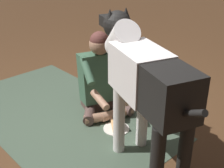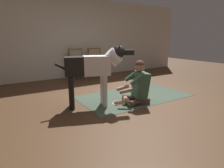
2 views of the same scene
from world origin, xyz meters
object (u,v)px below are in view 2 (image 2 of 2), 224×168
(large_dog, at_px, (94,67))
(dining_chair_left_of_pair, at_px, (77,63))
(person_sitting_on_floor, at_px, (138,86))
(hot_dog_on_plate, at_px, (119,103))
(dining_chair_right_of_pair, at_px, (95,61))

(large_dog, bearing_deg, dining_chair_left_of_pair, 75.03)
(person_sitting_on_floor, distance_m, hot_dog_on_plate, 0.53)
(dining_chair_left_of_pair, xyz_separation_m, dining_chair_right_of_pair, (0.68, -0.00, 0.00))
(dining_chair_left_of_pair, distance_m, large_dog, 2.69)
(dining_chair_left_of_pair, height_order, hot_dog_on_plate, dining_chair_left_of_pair)
(dining_chair_right_of_pair, bearing_deg, hot_dog_on_plate, -108.11)
(large_dog, height_order, hot_dog_on_plate, large_dog)
(dining_chair_left_of_pair, bearing_deg, large_dog, -104.97)
(dining_chair_left_of_pair, xyz_separation_m, hot_dog_on_plate, (-0.22, -2.75, -0.52))
(dining_chair_left_of_pair, relative_size, dining_chair_right_of_pair, 1.00)
(person_sitting_on_floor, bearing_deg, hot_dog_on_plate, 160.42)
(person_sitting_on_floor, height_order, large_dog, large_dog)
(dining_chair_left_of_pair, height_order, dining_chair_right_of_pair, same)
(dining_chair_left_of_pair, xyz_separation_m, large_dog, (-0.69, -2.58, 0.22))
(dining_chair_right_of_pair, bearing_deg, dining_chair_left_of_pair, 179.96)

